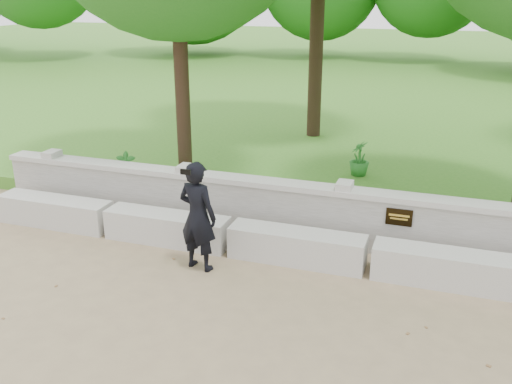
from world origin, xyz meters
TOP-DOWN VIEW (x-y plane):
  - ground at (0.00, 0.00)m, footprint 80.00×80.00m
  - lawn at (0.00, 14.00)m, footprint 40.00×22.00m
  - concrete_bench at (0.00, 1.90)m, footprint 11.90×0.45m
  - parapet_wall at (0.00, 2.60)m, footprint 12.50×0.35m
  - man_main at (-2.20, 1.29)m, footprint 0.61×0.56m
  - shrub_a at (-4.51, 3.30)m, footprint 0.40×0.36m
  - shrub_d at (-0.71, 5.29)m, footprint 0.40×0.43m

SIDE VIEW (x-z plane):
  - ground at x=0.00m, z-range 0.00..0.00m
  - lawn at x=0.00m, z-range 0.00..0.25m
  - concrete_bench at x=0.00m, z-range 0.00..0.45m
  - parapet_wall at x=0.00m, z-range 0.01..0.91m
  - shrub_a at x=-4.51m, z-range 0.25..0.88m
  - shrub_d at x=-0.71m, z-range 0.25..0.91m
  - man_main at x=-2.20m, z-range 0.00..1.51m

